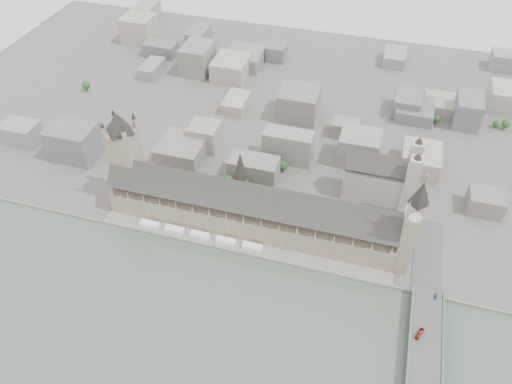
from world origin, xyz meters
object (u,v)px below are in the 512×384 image
(palace_of_westminster, at_px, (250,209))
(red_bus_north, at_px, (420,334))
(elizabeth_tower, at_px, (413,222))
(victoria_tower, at_px, (125,154))
(westminster_abbey, at_px, (382,178))
(westminster_bridge, at_px, (423,373))
(car_approach, at_px, (436,297))

(palace_of_westminster, relative_size, red_bus_north, 23.92)
(elizabeth_tower, height_order, victoria_tower, elizabeth_tower)
(victoria_tower, bearing_deg, westminster_abbey, 16.50)
(westminster_bridge, xyz_separation_m, westminster_abbey, (-51.08, 182.50, 19.96))
(palace_of_westminster, height_order, red_bus_north, palace_of_westminster)
(westminster_abbey, relative_size, car_approach, 12.20)
(palace_of_westminster, xyz_separation_m, westminster_abbey, (110.92, 75.30, 2.38))
(westminster_bridge, relative_size, westminster_abbey, 4.78)
(westminster_abbey, bearing_deg, westminster_bridge, -74.36)
(victoria_tower, height_order, westminster_abbey, victoria_tower)
(westminster_bridge, bearing_deg, victoria_tower, 158.22)
(palace_of_westminster, distance_m, car_approach, 172.97)
(westminster_bridge, relative_size, car_approach, 58.30)
(red_bus_north, bearing_deg, westminster_bridge, -56.72)
(elizabeth_tower, height_order, red_bus_north, elizabeth_tower)
(elizabeth_tower, relative_size, westminster_abbey, 1.58)
(palace_of_westminster, height_order, victoria_tower, victoria_tower)
(victoria_tower, xyz_separation_m, westminster_abbey, (232.92, 69.00, -30.12))
(palace_of_westminster, distance_m, red_bus_north, 176.29)
(palace_of_westminster, relative_size, victoria_tower, 2.65)
(westminster_bridge, bearing_deg, car_approach, 85.25)
(victoria_tower, relative_size, red_bus_north, 9.03)
(westminster_bridge, xyz_separation_m, car_approach, (5.43, 65.36, 5.93))
(elizabeth_tower, distance_m, victoria_tower, 260.64)
(red_bus_north, bearing_deg, elizabeth_tower, 127.04)
(victoria_tower, relative_size, westminster_bridge, 0.31)
(victoria_tower, distance_m, westminster_bridge, 309.91)
(red_bus_north, distance_m, car_approach, 39.94)
(palace_of_westminster, bearing_deg, elizabeth_tower, -4.85)
(elizabeth_tower, height_order, westminster_bridge, elizabeth_tower)
(red_bus_north, bearing_deg, victoria_tower, -175.38)
(westminster_bridge, height_order, red_bus_north, red_bus_north)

